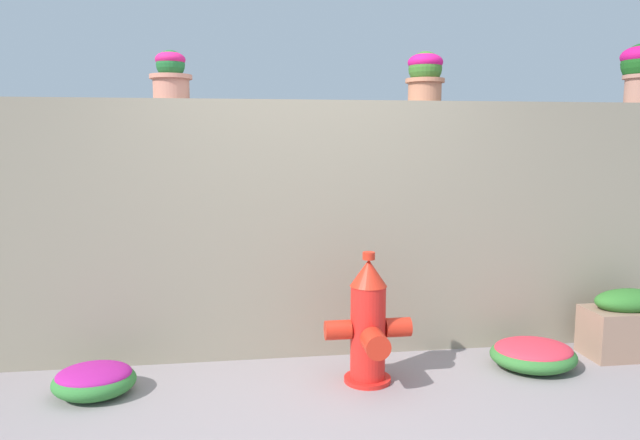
{
  "coord_description": "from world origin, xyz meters",
  "views": [
    {
      "loc": [
        -0.5,
        -3.15,
        1.63
      ],
      "look_at": [
        0.11,
        1.09,
        1.05
      ],
      "focal_mm": 33.32,
      "sensor_mm": 36.0,
      "label": 1
    }
  ],
  "objects_px": {
    "potted_plant_2": "(425,74)",
    "potted_plant_1": "(171,74)",
    "planter_box": "(627,324)",
    "flower_bush_left": "(94,379)",
    "flower_bush_right": "(533,354)",
    "fire_hydrant": "(369,325)"
  },
  "relations": [
    {
      "from": "flower_bush_left",
      "to": "flower_bush_right",
      "type": "relative_size",
      "value": 0.85
    },
    {
      "from": "potted_plant_1",
      "to": "fire_hydrant",
      "type": "xyz_separation_m",
      "value": [
        1.3,
        -0.67,
        -1.69
      ]
    },
    {
      "from": "fire_hydrant",
      "to": "flower_bush_right",
      "type": "bearing_deg",
      "value": 4.02
    },
    {
      "from": "flower_bush_left",
      "to": "potted_plant_1",
      "type": "bearing_deg",
      "value": 52.11
    },
    {
      "from": "potted_plant_1",
      "to": "potted_plant_2",
      "type": "distance_m",
      "value": 1.87
    },
    {
      "from": "potted_plant_1",
      "to": "flower_bush_left",
      "type": "height_order",
      "value": "potted_plant_1"
    },
    {
      "from": "potted_plant_1",
      "to": "planter_box",
      "type": "distance_m",
      "value": 3.85
    },
    {
      "from": "planter_box",
      "to": "flower_bush_right",
      "type": "bearing_deg",
      "value": -171.37
    },
    {
      "from": "potted_plant_1",
      "to": "flower_bush_left",
      "type": "distance_m",
      "value": 2.13
    },
    {
      "from": "potted_plant_1",
      "to": "flower_bush_left",
      "type": "xyz_separation_m",
      "value": [
        -0.48,
        -0.62,
        -1.98
      ]
    },
    {
      "from": "fire_hydrant",
      "to": "planter_box",
      "type": "relative_size",
      "value": 1.42
    },
    {
      "from": "potted_plant_1",
      "to": "planter_box",
      "type": "xyz_separation_m",
      "value": [
        3.35,
        -0.46,
        -1.84
      ]
    },
    {
      "from": "potted_plant_1",
      "to": "planter_box",
      "type": "height_order",
      "value": "potted_plant_1"
    },
    {
      "from": "flower_bush_left",
      "to": "planter_box",
      "type": "xyz_separation_m",
      "value": [
        3.83,
        0.16,
        0.14
      ]
    },
    {
      "from": "potted_plant_1",
      "to": "flower_bush_right",
      "type": "bearing_deg",
      "value": -12.98
    },
    {
      "from": "potted_plant_2",
      "to": "potted_plant_1",
      "type": "bearing_deg",
      "value": 179.97
    },
    {
      "from": "potted_plant_2",
      "to": "planter_box",
      "type": "relative_size",
      "value": 0.59
    },
    {
      "from": "flower_bush_left",
      "to": "flower_bush_right",
      "type": "height_order",
      "value": "flower_bush_left"
    },
    {
      "from": "fire_hydrant",
      "to": "planter_box",
      "type": "distance_m",
      "value": 2.06
    },
    {
      "from": "fire_hydrant",
      "to": "planter_box",
      "type": "bearing_deg",
      "value": 5.86
    },
    {
      "from": "potted_plant_1",
      "to": "flower_bush_right",
      "type": "xyz_separation_m",
      "value": [
        2.54,
        -0.58,
        -1.99
      ]
    },
    {
      "from": "potted_plant_1",
      "to": "flower_bush_left",
      "type": "relative_size",
      "value": 0.66
    }
  ]
}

